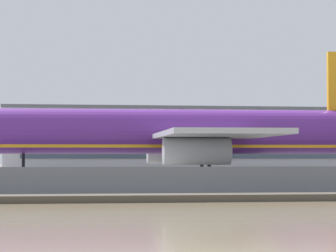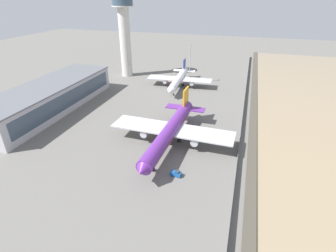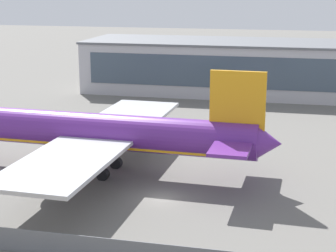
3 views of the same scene
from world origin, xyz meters
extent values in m
plane|color=#66635E|center=(0.00, 0.00, 0.00)|extent=(500.00, 500.00, 0.00)
cube|color=#474238|center=(0.00, -20.50, 0.25)|extent=(320.00, 3.00, 0.50)
cube|color=slate|center=(0.00, -16.00, 1.18)|extent=(280.00, 0.08, 2.36)
cylinder|color=slate|center=(0.00, -16.00, 1.18)|extent=(0.10, 0.10, 2.36)
cylinder|color=slate|center=(98.00, -16.00, 1.18)|extent=(0.10, 0.10, 2.36)
cylinder|color=#602889|center=(-11.97, 7.48, 5.77)|extent=(45.50, 6.19, 4.71)
cone|color=#602889|center=(-35.94, 8.26, 5.77)|extent=(3.21, 4.57, 4.47)
cone|color=#602889|center=(11.99, 6.70, 5.77)|extent=(3.20, 4.34, 4.24)
cube|color=#232D3D|center=(-32.83, 8.16, 6.36)|extent=(2.72, 4.09, 1.41)
cube|color=orange|center=(-11.97, 7.48, 4.47)|extent=(38.67, 5.02, 0.85)
cube|color=#B7BABF|center=(-10.06, -3.47, 5.18)|extent=(10.69, 22.09, 0.47)
cube|color=#B7BABF|center=(-9.35, 18.29, 5.18)|extent=(10.69, 22.09, 0.47)
cylinder|color=#B7BABF|center=(-11.36, -1.69, 3.65)|extent=(6.43, 2.80, 2.59)
cylinder|color=#B7BABF|center=(-10.77, 16.59, 3.65)|extent=(6.43, 2.80, 2.59)
cube|color=orange|center=(7.98, 6.83, 10.48)|extent=(6.82, 0.79, 8.01)
cube|color=#602889|center=(7.85, 2.84, 6.12)|extent=(4.79, 8.13, 0.38)
cube|color=#602889|center=(8.11, 10.82, 6.12)|extent=(4.79, 8.13, 0.38)
cylinder|color=black|center=(-27.85, 8.00, 2.04)|extent=(0.33, 0.33, 2.76)
cylinder|color=black|center=(-27.85, 8.00, 0.66)|extent=(1.33, 0.56, 1.32)
cylinder|color=black|center=(-8.88, 4.91, 2.04)|extent=(0.38, 0.38, 2.76)
cylinder|color=black|center=(-8.88, 4.91, 0.66)|extent=(1.55, 1.11, 1.52)
cylinder|color=black|center=(-8.72, 9.85, 2.04)|extent=(0.38, 0.38, 2.76)
cylinder|color=black|center=(-8.72, 9.85, 0.66)|extent=(1.55, 1.11, 1.52)
cylinder|color=white|center=(49.53, 20.62, 4.82)|extent=(37.99, 6.07, 3.93)
cone|color=white|center=(29.56, 19.49, 4.82)|extent=(2.76, 3.88, 3.74)
cone|color=white|center=(69.49, 21.75, 4.82)|extent=(2.75, 3.68, 3.54)
cube|color=#232D3D|center=(32.16, 19.63, 5.31)|extent=(2.35, 3.46, 1.18)
cube|color=navy|center=(49.53, 20.62, 3.74)|extent=(32.28, 4.96, 0.71)
cube|color=#B7BABF|center=(51.93, 11.66, 4.33)|extent=(9.34, 18.60, 0.39)
cube|color=#B7BABF|center=(50.90, 29.79, 4.33)|extent=(9.34, 18.60, 0.39)
cylinder|color=#B7BABF|center=(50.72, 13.05, 3.05)|extent=(5.41, 2.46, 2.16)
cylinder|color=#B7BABF|center=(49.85, 28.27, 3.05)|extent=(5.41, 2.46, 2.16)
cube|color=navy|center=(66.15, 21.56, 8.75)|extent=(5.69, 0.79, 6.69)
cube|color=white|center=(66.34, 18.24, 5.12)|extent=(4.15, 6.86, 0.31)
cube|color=white|center=(65.96, 24.88, 5.12)|extent=(4.15, 6.86, 0.31)
cylinder|color=black|center=(36.31, 19.87, 1.70)|extent=(0.28, 0.28, 2.30)
cylinder|color=black|center=(36.31, 19.87, 0.55)|extent=(1.12, 0.49, 1.10)
cylinder|color=black|center=(52.29, 18.70, 1.70)|extent=(0.31, 0.31, 2.30)
cylinder|color=black|center=(52.29, 18.70, 0.55)|extent=(1.32, 0.96, 1.27)
cylinder|color=black|center=(52.06, 22.83, 1.70)|extent=(0.31, 0.31, 2.30)
cylinder|color=black|center=(52.06, 22.83, 0.55)|extent=(1.32, 0.96, 1.27)
cube|color=#19519E|center=(-28.05, 0.83, 0.75)|extent=(2.00, 3.38, 1.11)
cube|color=#283847|center=(-28.10, 0.43, 1.55)|extent=(1.41, 1.28, 0.50)
cylinder|color=black|center=(-27.51, -0.24, 0.35)|extent=(0.31, 0.72, 0.70)
cylinder|color=black|center=(-28.86, -0.07, 0.35)|extent=(0.31, 0.72, 0.70)
cylinder|color=black|center=(-27.25, 1.72, 0.35)|extent=(0.31, 0.72, 0.70)
cylinder|color=black|center=(-28.60, 1.90, 0.35)|extent=(0.31, 0.72, 0.70)
cube|color=red|center=(59.00, 26.00, 1.27)|extent=(5.50, 4.60, 2.07)
cube|color=#283847|center=(57.48, 25.01, 1.66)|extent=(2.05, 2.30, 0.83)
cube|color=orange|center=(59.00, 26.00, 2.40)|extent=(0.99, 1.15, 0.16)
cylinder|color=black|center=(58.16, 24.34, 0.42)|extent=(0.82, 0.64, 0.84)
cylinder|color=black|center=(57.14, 25.90, 0.42)|extent=(0.82, 0.64, 0.84)
cylinder|color=black|center=(60.86, 26.10, 0.42)|extent=(0.82, 0.64, 0.84)
cylinder|color=black|center=(59.85, 27.66, 0.42)|extent=(0.82, 0.64, 0.84)
cylinder|color=beige|center=(62.84, 58.33, 20.31)|extent=(6.64, 6.64, 40.62)
cylinder|color=beige|center=(62.84, 58.33, 40.87)|extent=(12.62, 12.62, 0.50)
cylinder|color=#384C5B|center=(62.84, 58.33, 43.78)|extent=(11.99, 11.99, 5.31)
cube|color=#B2B2B7|center=(2.51, 68.79, 5.67)|extent=(71.54, 21.15, 11.34)
cube|color=#3D4C5B|center=(2.51, 58.14, 6.24)|extent=(65.81, 0.16, 6.80)
cube|color=#5B5E63|center=(2.51, 68.79, 11.59)|extent=(72.14, 21.75, 0.50)
cylinder|color=#93969B|center=(58.18, 16.45, 11.03)|extent=(0.36, 0.36, 22.05)
cube|color=#93969B|center=(58.18, 16.45, 21.80)|extent=(3.20, 0.24, 0.24)
cube|color=silver|center=(56.98, 16.45, 21.50)|extent=(0.60, 0.40, 0.44)
cube|color=silver|center=(59.38, 16.45, 21.50)|extent=(0.60, 0.40, 0.44)
camera|label=1|loc=(-24.56, -75.46, 3.12)|focal=85.00mm
camera|label=2|loc=(-88.05, -14.99, 48.62)|focal=28.00mm
camera|label=3|loc=(14.76, -60.07, 24.76)|focal=60.00mm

